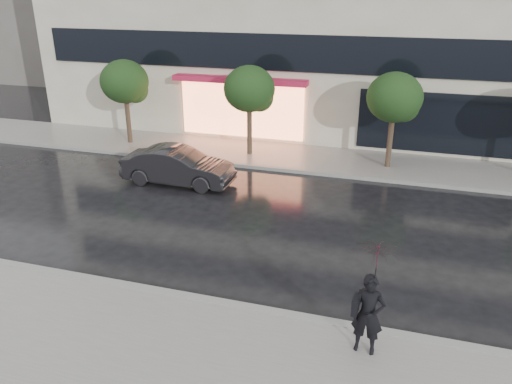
% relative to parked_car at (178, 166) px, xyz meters
% --- Properties ---
extents(ground, '(120.00, 120.00, 0.00)m').
position_rel_parked_car_xyz_m(ground, '(4.60, -6.00, -0.70)').
color(ground, black).
rests_on(ground, ground).
extents(sidewalk_near, '(60.00, 4.50, 0.12)m').
position_rel_parked_car_xyz_m(sidewalk_near, '(4.60, -9.25, -0.64)').
color(sidewalk_near, slate).
rests_on(sidewalk_near, ground).
extents(sidewalk_far, '(60.00, 3.50, 0.12)m').
position_rel_parked_car_xyz_m(sidewalk_far, '(4.60, 4.25, -0.64)').
color(sidewalk_far, slate).
rests_on(sidewalk_far, ground).
extents(curb_near, '(60.00, 0.25, 0.14)m').
position_rel_parked_car_xyz_m(curb_near, '(4.60, -7.00, -0.63)').
color(curb_near, gray).
rests_on(curb_near, ground).
extents(curb_far, '(60.00, 0.25, 0.14)m').
position_rel_parked_car_xyz_m(curb_far, '(4.60, 2.50, -0.63)').
color(curb_far, gray).
rests_on(curb_far, ground).
extents(tree_far_west, '(2.20, 2.20, 3.99)m').
position_rel_parked_car_xyz_m(tree_far_west, '(-4.34, 4.03, 2.22)').
color(tree_far_west, '#33261C').
rests_on(tree_far_west, ground).
extents(tree_mid_west, '(2.20, 2.20, 3.99)m').
position_rel_parked_car_xyz_m(tree_mid_west, '(1.66, 4.03, 2.22)').
color(tree_mid_west, '#33261C').
rests_on(tree_mid_west, ground).
extents(tree_mid_east, '(2.20, 2.20, 3.99)m').
position_rel_parked_car_xyz_m(tree_mid_east, '(7.66, 4.03, 2.22)').
color(tree_mid_east, '#33261C').
rests_on(tree_mid_east, ground).
extents(parked_car, '(4.28, 1.51, 1.41)m').
position_rel_parked_car_xyz_m(parked_car, '(0.00, 0.00, 0.00)').
color(parked_car, black).
rests_on(parked_car, ground).
extents(pedestrian_with_umbrella, '(1.02, 1.04, 2.47)m').
position_rel_parked_car_xyz_m(pedestrian_with_umbrella, '(7.82, -7.73, 1.02)').
color(pedestrian_with_umbrella, black).
rests_on(pedestrian_with_umbrella, sidewalk_near).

